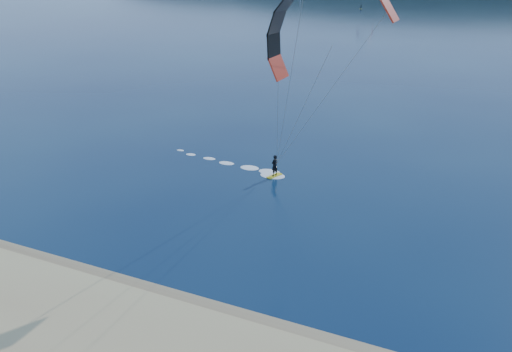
{
  "coord_description": "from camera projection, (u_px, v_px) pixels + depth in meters",
  "views": [
    {
      "loc": [
        13.07,
        -10.95,
        14.64
      ],
      "look_at": [
        3.91,
        10.0,
        5.0
      ],
      "focal_mm": 33.97,
      "sensor_mm": 36.0,
      "label": 1
    }
  ],
  "objects": [
    {
      "name": "wet_sand",
      "position": [
        137.0,
        297.0,
        23.54
      ],
      "size": [
        220.0,
        2.5,
        0.1
      ],
      "color": "#886F4F",
      "rests_on": "ground"
    },
    {
      "name": "kitesurfer_near",
      "position": [
        327.0,
        51.0,
        27.82
      ],
      "size": [
        20.08,
        7.81,
        14.46
      ],
      "color": "yellow",
      "rests_on": "ground"
    }
  ]
}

